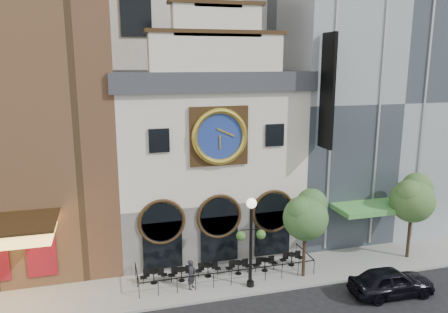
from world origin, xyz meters
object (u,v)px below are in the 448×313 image
bistro_2 (208,269)px  tree_left (306,214)px  lamppost (251,233)px  tree_right (413,197)px  bistro_1 (181,274)px  bistro_4 (265,264)px  bistro_5 (292,258)px  bistro_3 (238,267)px  car_right (391,282)px  bistro_0 (154,276)px  pedestrian (192,274)px

bistro_2 → tree_left: 6.81m
bistro_2 → lamppost: bearing=-40.0°
bistro_2 → tree_right: 14.06m
tree_right → bistro_1: bearing=177.2°
lamppost → bistro_4: bearing=51.1°
bistro_5 → bistro_3: bearing=-176.8°
bistro_2 → car_right: bearing=-25.7°
bistro_3 → car_right: (7.64, -4.42, 0.20)m
bistro_2 → lamppost: size_ratio=0.30×
bistro_0 → bistro_2: bearing=-1.2°
bistro_0 → bistro_1: size_ratio=1.00×
bistro_4 → tree_right: 10.63m
bistro_5 → tree_right: (8.03, -0.88, 3.70)m
lamppost → tree_right: 11.50m
bistro_0 → bistro_2: size_ratio=1.00×
bistro_3 → bistro_4: (1.71, -0.05, 0.00)m
bistro_5 → car_right: bearing=-49.1°
bistro_1 → lamppost: (3.75, -1.68, 2.85)m
bistro_1 → car_right: bearing=-21.9°
bistro_5 → car_right: 6.12m
bistro_3 → tree_left: (3.79, -1.23, 3.48)m
car_right → tree_right: 6.51m
bistro_1 → car_right: (11.16, -4.49, 0.20)m
tree_left → bistro_1: bearing=169.9°
bistro_1 → bistro_3: 3.53m
lamppost → tree_right: tree_right is taller
bistro_1 → pedestrian: 1.20m
bistro_0 → bistro_5: (8.78, -0.03, 0.00)m
bistro_1 → lamppost: size_ratio=0.30×
lamppost → tree_left: tree_left is taller
pedestrian → lamppost: bearing=-65.2°
car_right → tree_left: size_ratio=0.89×
lamppost → car_right: bearing=-15.9°
bistro_4 → bistro_1: bearing=178.6°
bistro_0 → bistro_4: (6.86, -0.29, 0.00)m
bistro_2 → tree_right: tree_right is taller
bistro_3 → pedestrian: (-3.12, -0.98, 0.41)m
car_right → bistro_0: bearing=72.1°
bistro_2 → tree_right: (13.54, -0.84, 3.70)m
bistro_5 → tree_left: (0.16, -1.44, 3.48)m
bistro_1 → bistro_3: same height
car_right → tree_left: 5.97m
pedestrian → bistro_5: bearing=-44.6°
bistro_4 → bistro_5: (1.92, 0.26, 0.00)m
bistro_5 → tree_right: tree_right is taller
bistro_1 → tree_left: (7.32, -1.31, 3.48)m
bistro_2 → car_right: 10.57m
bistro_4 → lamppost: lamppost is taller
bistro_3 → bistro_5: same height
bistro_4 → tree_left: 4.22m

